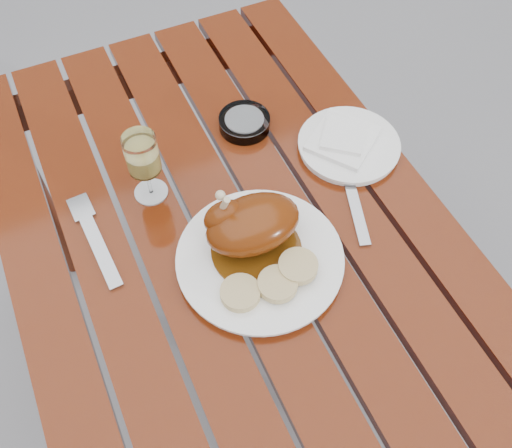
{
  "coord_description": "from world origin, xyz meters",
  "views": [
    {
      "loc": [
        -0.2,
        -0.57,
        1.64
      ],
      "look_at": [
        0.04,
        -0.04,
        0.78
      ],
      "focal_mm": 40.0,
      "sensor_mm": 36.0,
      "label": 1
    }
  ],
  "objects_px": {
    "wine_glass": "(145,167)",
    "side_plate": "(349,145)",
    "table": "(233,311)",
    "ashtray": "(244,122)",
    "dinner_plate": "(260,259)"
  },
  "relations": [
    {
      "from": "wine_glass",
      "to": "side_plate",
      "type": "height_order",
      "value": "wine_glass"
    },
    {
      "from": "table",
      "to": "side_plate",
      "type": "distance_m",
      "value": 0.5
    },
    {
      "from": "table",
      "to": "ashtray",
      "type": "xyz_separation_m",
      "value": [
        0.13,
        0.21,
        0.39
      ]
    },
    {
      "from": "side_plate",
      "to": "wine_glass",
      "type": "bearing_deg",
      "value": 171.5
    },
    {
      "from": "dinner_plate",
      "to": "wine_glass",
      "type": "xyz_separation_m",
      "value": [
        -0.13,
        0.23,
        0.07
      ]
    },
    {
      "from": "table",
      "to": "wine_glass",
      "type": "relative_size",
      "value": 7.78
    },
    {
      "from": "table",
      "to": "wine_glass",
      "type": "xyz_separation_m",
      "value": [
        -0.1,
        0.13,
        0.45
      ]
    },
    {
      "from": "dinner_plate",
      "to": "ashtray",
      "type": "height_order",
      "value": "ashtray"
    },
    {
      "from": "table",
      "to": "wine_glass",
      "type": "distance_m",
      "value": 0.48
    },
    {
      "from": "wine_glass",
      "to": "dinner_plate",
      "type": "bearing_deg",
      "value": -61.48
    },
    {
      "from": "table",
      "to": "dinner_plate",
      "type": "xyz_separation_m",
      "value": [
        0.02,
        -0.1,
        0.38
      ]
    },
    {
      "from": "table",
      "to": "dinner_plate",
      "type": "height_order",
      "value": "dinner_plate"
    },
    {
      "from": "ashtray",
      "to": "side_plate",
      "type": "bearing_deg",
      "value": -40.37
    },
    {
      "from": "side_plate",
      "to": "ashtray",
      "type": "bearing_deg",
      "value": 139.63
    },
    {
      "from": "table",
      "to": "side_plate",
      "type": "bearing_deg",
      "value": 12.85
    }
  ]
}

